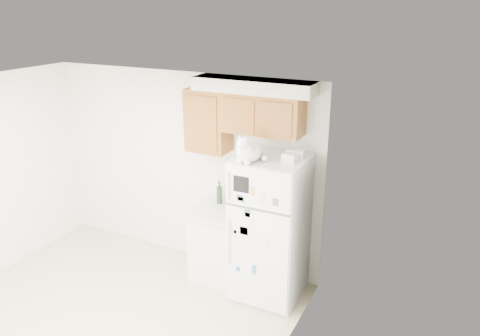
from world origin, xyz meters
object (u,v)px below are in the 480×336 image
Objects in this scene: refrigerator at (270,229)px; storage_box_front at (290,158)px; base_counter at (220,243)px; storage_box_back at (296,154)px; bottle_green at (219,192)px; cat at (248,151)px; bottle_amber at (228,193)px.

storage_box_front is (0.22, -0.02, 0.89)m from refrigerator.
storage_box_back is (0.93, 0.04, 1.29)m from base_counter.
refrigerator reaches higher than base_counter.
storage_box_front reaches higher than refrigerator.
bottle_green is (-1.00, 0.26, -0.68)m from storage_box_front.
cat is (-0.18, -0.22, 0.97)m from refrigerator.
refrigerator is 5.36× the size of bottle_amber.
refrigerator is 0.92m from storage_box_front.
bottle_amber is (-0.66, 0.24, 0.23)m from refrigerator.
bottle_amber is at bearing 80.34° from base_counter.
storage_box_back is at bearing -7.84° from bottle_amber.
cat is at bearing -145.31° from storage_box_front.
storage_box_front is 0.47× the size of bottle_amber.
base_counter is 5.11× the size of storage_box_back.
cat is 1.07m from bottle_green.
base_counter is 1.96× the size of cat.
storage_box_back is 1.13m from bottle_amber.
refrigerator is 0.94m from storage_box_back.
refrigerator is 11.33× the size of storage_box_front.
storage_box_back is at bearing 39.19° from cat.
storage_box_back reaches higher than bottle_green.
bottle_green is at bearing 118.22° from base_counter.
base_counter is (-0.69, 0.07, -0.39)m from refrigerator.
refrigerator is 0.84m from bottle_green.
cat is (0.51, -0.29, 1.36)m from base_counter.
base_counter is at bearing -178.19° from storage_box_front.
refrigerator is at bearing -19.85° from bottle_amber.
bottle_amber is at bearing 0.57° from bottle_green.
refrigerator is 1.85× the size of base_counter.
bottle_amber is (-0.90, 0.12, -0.67)m from storage_box_back.
cat reaches higher than storage_box_back.
bottle_green is 0.12m from bottle_amber.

